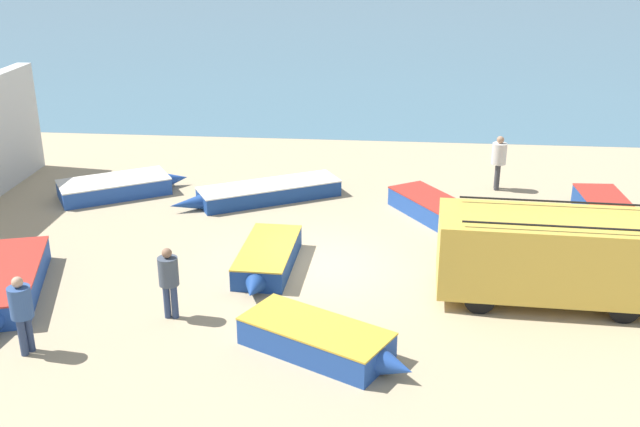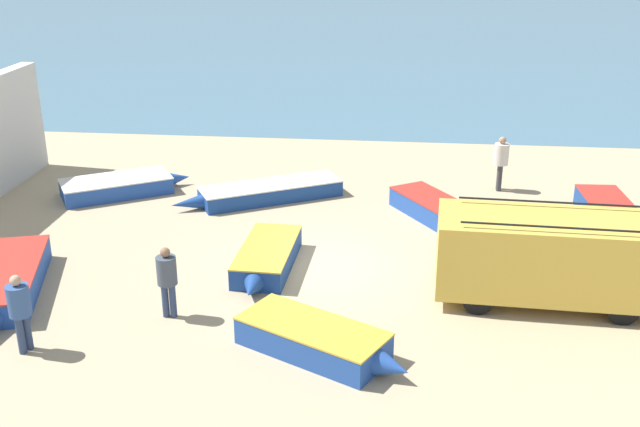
{
  "view_description": "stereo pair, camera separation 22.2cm",
  "coord_description": "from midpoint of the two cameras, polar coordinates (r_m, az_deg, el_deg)",
  "views": [
    {
      "loc": [
        1.7,
        -17.53,
        8.31
      ],
      "look_at": [
        -0.07,
        1.12,
        1.0
      ],
      "focal_mm": 42.0,
      "sensor_mm": 36.0,
      "label": 1
    },
    {
      "loc": [
        1.93,
        -17.51,
        8.31
      ],
      "look_at": [
        -0.07,
        1.12,
        1.0
      ],
      "focal_mm": 42.0,
      "sensor_mm": 36.0,
      "label": 2
    }
  ],
  "objects": [
    {
      "name": "fishing_rowboat_3",
      "position": [
        19.34,
        -23.11,
        -4.98
      ],
      "size": [
        2.56,
        4.82,
        0.62
      ],
      "rotation": [
        0.0,
        0.0,
        5.01
      ],
      "color": "#234CA3",
      "rests_on": "ground_plane"
    },
    {
      "name": "fishing_rowboat_5",
      "position": [
        25.28,
        -15.39,
        1.99
      ],
      "size": [
        4.09,
        3.15,
        0.55
      ],
      "rotation": [
        0.0,
        0.0,
        0.55
      ],
      "color": "#234CA3",
      "rests_on": "ground_plane"
    },
    {
      "name": "fishing_rowboat_6",
      "position": [
        15.57,
        -0.32,
        -9.63
      ],
      "size": [
        3.79,
        2.64,
        0.61
      ],
      "rotation": [
        0.0,
        0.0,
        5.8
      ],
      "color": "#234CA3",
      "rests_on": "ground_plane"
    },
    {
      "name": "fisherman_1",
      "position": [
        25.3,
        13.22,
        4.15
      ],
      "size": [
        0.48,
        0.48,
        1.82
      ],
      "rotation": [
        0.0,
        0.0,
        3.07
      ],
      "color": "#38383D",
      "rests_on": "ground_plane"
    },
    {
      "name": "fishing_rowboat_1",
      "position": [
        19.21,
        -4.39,
        -3.44
      ],
      "size": [
        1.4,
        3.72,
        0.57
      ],
      "rotation": [
        0.0,
        0.0,
        4.67
      ],
      "color": "navy",
      "rests_on": "ground_plane"
    },
    {
      "name": "fishing_rowboat_2",
      "position": [
        23.8,
        20.69,
        0.27
      ],
      "size": [
        1.41,
        3.96,
        0.65
      ],
      "rotation": [
        0.0,
        0.0,
        1.62
      ],
      "color": "navy",
      "rests_on": "ground_plane"
    },
    {
      "name": "fishing_rowboat_4",
      "position": [
        22.61,
        8.59,
        0.29
      ],
      "size": [
        2.86,
        3.72,
        0.59
      ],
      "rotation": [
        0.0,
        0.0,
        5.29
      ],
      "color": "#234CA3",
      "rests_on": "ground_plane"
    },
    {
      "name": "parked_van",
      "position": [
        18.09,
        16.81,
        -3.01
      ],
      "size": [
        5.26,
        2.26,
        2.19
      ],
      "rotation": [
        0.0,
        0.0,
        6.24
      ],
      "color": "gold",
      "rests_on": "ground_plane"
    },
    {
      "name": "fisherman_2",
      "position": [
        16.42,
        -22.16,
        -6.7
      ],
      "size": [
        0.46,
        0.46,
        1.74
      ],
      "rotation": [
        0.0,
        0.0,
        2.75
      ],
      "color": "navy",
      "rests_on": "ground_plane"
    },
    {
      "name": "fisherman_0",
      "position": [
        16.91,
        -11.82,
        -4.74
      ],
      "size": [
        0.45,
        0.45,
        1.7
      ],
      "rotation": [
        0.0,
        0.0,
        1.59
      ],
      "color": "navy",
      "rests_on": "ground_plane"
    },
    {
      "name": "ground_plane",
      "position": [
        19.48,
        -0.45,
        -3.95
      ],
      "size": [
        200.0,
        200.0,
        0.0
      ],
      "primitive_type": "plane",
      "color": "tan"
    },
    {
      "name": "fishing_rowboat_0",
      "position": [
        23.98,
        -4.52,
        1.62
      ],
      "size": [
        5.24,
        3.44,
        0.52
      ],
      "rotation": [
        0.0,
        0.0,
        3.65
      ],
      "color": "navy",
      "rests_on": "ground_plane"
    },
    {
      "name": "sea_water",
      "position": [
        70.04,
        4.02,
        14.45
      ],
      "size": [
        120.0,
        80.0,
        0.01
      ],
      "primitive_type": "cube",
      "color": "#477084",
      "rests_on": "ground_plane"
    }
  ]
}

